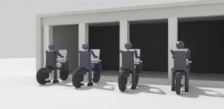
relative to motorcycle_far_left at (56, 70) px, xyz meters
name	(u,v)px	position (x,y,z in m)	size (l,w,h in m)	color
ground_plane	(133,78)	(2.51, 2.75, -0.50)	(80.00, 80.00, 0.00)	#999993
station_building	(139,38)	(2.26, 4.83, 1.61)	(10.01, 5.15, 3.32)	black
kerb_strip	(121,78)	(2.26, 1.74, -0.44)	(9.51, 0.24, 0.12)	#B7B5AD
motorcycle_far_left	(56,70)	(0.00, 0.00, 0.00)	(0.62, 2.04, 1.35)	black
police_officer_far_left	(52,60)	(0.00, -0.28, 0.44)	(0.63, 0.61, 1.58)	black
motorcycle_center_left	(89,71)	(1.67, -0.18, 0.00)	(0.62, 2.04, 1.35)	black
police_officer_center_left	(86,60)	(1.67, -0.46, 0.44)	(0.63, 0.61, 1.58)	black
motorcycle_center_right	(131,73)	(3.35, -0.23, 0.00)	(0.62, 2.04, 1.35)	black
police_officer_center_right	(128,61)	(3.34, -0.52, 0.44)	(0.63, 0.61, 1.58)	black
motorcycle_far_right	(181,74)	(5.02, -0.08, 0.00)	(0.62, 2.04, 1.35)	black
police_officer_far_right	(180,61)	(5.02, -0.36, 0.44)	(0.63, 0.61, 1.58)	black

